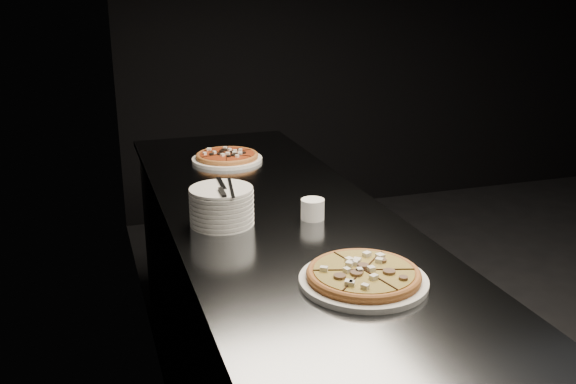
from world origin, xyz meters
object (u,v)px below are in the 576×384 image
object	(u,v)px
pizza_mushroom	(363,276)
plate_stack	(222,206)
ramekin	(313,209)
cutlery	(225,188)
pizza_tomato	(227,157)
counter	(282,338)

from	to	relation	value
pizza_mushroom	plate_stack	world-z (taller)	plate_stack
pizza_mushroom	ramekin	world-z (taller)	ramekin
cutlery	ramekin	world-z (taller)	cutlery
cutlery	ramekin	size ratio (longest dim) A/B	2.76
pizza_mushroom	ramekin	bearing A→B (deg)	85.48
pizza_tomato	plate_stack	bearing A→B (deg)	-104.18
pizza_tomato	ramekin	bearing A→B (deg)	-82.21
cutlery	ramekin	bearing A→B (deg)	-3.32
pizza_tomato	cutlery	bearing A→B (deg)	-103.31
plate_stack	cutlery	size ratio (longest dim) A/B	0.95
counter	pizza_mushroom	world-z (taller)	pizza_mushroom
plate_stack	pizza_mushroom	bearing A→B (deg)	-64.56
pizza_mushroom	pizza_tomato	size ratio (longest dim) A/B	1.11
counter	cutlery	xyz separation A→B (m)	(-0.19, -0.02, 0.58)
pizza_mushroom	plate_stack	xyz separation A→B (m)	(-0.25, 0.53, 0.04)
pizza_mushroom	cutlery	xyz separation A→B (m)	(-0.24, 0.52, 0.10)
pizza_mushroom	plate_stack	distance (m)	0.59
pizza_tomato	plate_stack	distance (m)	0.75
counter	pizza_tomato	xyz separation A→B (m)	(-0.02, 0.73, 0.48)
pizza_tomato	plate_stack	xyz separation A→B (m)	(-0.18, -0.73, 0.04)
pizza_mushroom	counter	bearing A→B (deg)	95.39
pizza_tomato	plate_stack	size ratio (longest dim) A/B	1.64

